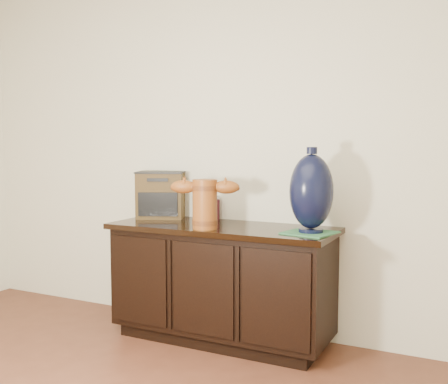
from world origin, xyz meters
The scene contains 6 objects.
sideboard centered at (0.00, 2.23, 0.39)m, with size 1.46×0.56×0.75m.
terracotta_vessel centered at (-0.03, 2.06, 0.93)m, with size 0.43×0.22×0.30m.
tv_radio centered at (-0.55, 2.37, 0.92)m, with size 0.41×0.37×0.33m.
green_mat centered at (0.60, 2.18, 0.76)m, with size 0.26×0.26×0.01m, color #316E42.
lamp_base centered at (0.60, 2.18, 1.00)m, with size 0.30×0.30×0.49m.
spray_can centered at (-0.16, 2.45, 0.84)m, with size 0.06×0.06×0.17m.
Camera 1 is at (1.49, -0.74, 1.26)m, focal length 42.00 mm.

